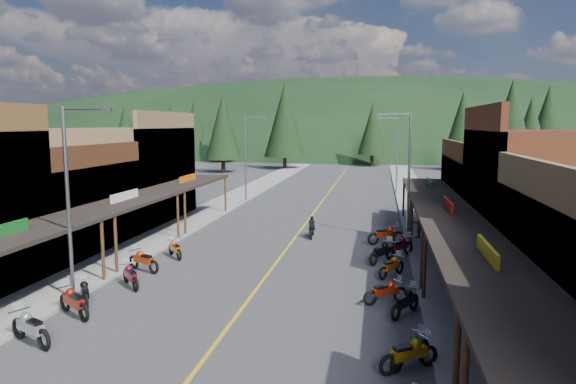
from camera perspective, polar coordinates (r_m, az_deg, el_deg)
The scene contains 41 objects.
ground at distance 26.19m, azimuth -1.91°, elevation -8.63°, with size 220.00×220.00×0.00m, color #38383A.
centerline at distance 45.50m, azimuth 3.34°, elevation -1.68°, with size 0.15×90.00×0.01m, color gold.
sidewalk_west at distance 47.29m, azimuth -7.19°, elevation -1.29°, with size 3.40×94.00×0.15m, color gray.
sidewalk_east at distance 45.31m, azimuth 14.33°, elevation -1.85°, with size 3.40×94.00×0.15m, color gray.
shop_west_2 at distance 32.80m, azimuth -25.48°, elevation -1.54°, with size 10.90×9.00×6.20m.
shop_west_3 at distance 40.81m, azimuth -17.77°, elevation 1.88°, with size 10.90×10.20×8.20m.
shop_east_2 at distance 27.90m, azimuth 27.79°, elevation -1.11°, with size 10.90×9.00×8.20m.
shop_east_3 at distance 37.20m, azimuth 23.21°, elevation -0.42°, with size 10.90×10.20×6.20m.
streetlight_0 at distance 22.43m, azimuth -22.98°, elevation -0.33°, with size 2.16×0.18×8.00m.
streetlight_1 at distance 48.26m, azimuth -4.58°, elevation 4.16°, with size 2.16×0.18×8.00m.
streetlight_2 at distance 32.77m, azimuth 13.04°, elevation 2.39°, with size 2.16×0.18×8.00m.
streetlight_3 at distance 54.70m, azimuth 11.90°, elevation 4.42°, with size 2.16×0.18×8.00m.
ridge_hill at distance 159.85m, azimuth 8.24°, elevation 4.87°, with size 310.00×140.00×60.00m, color black.
pine_0 at distance 97.72m, azimuth -17.61°, elevation 6.73°, with size 5.04×5.04×11.00m.
pine_1 at distance 99.02m, azimuth -7.14°, elevation 7.47°, with size 5.88×5.88×12.50m.
pine_2 at distance 84.00m, azimuth -0.37°, elevation 8.03°, with size 6.72×6.72×14.00m.
pine_3 at distance 90.61m, azimuth 9.38°, elevation 6.95°, with size 5.04×5.04×11.00m.
pine_4 at distance 85.55m, azimuth 18.82°, elevation 7.12°, with size 5.88×5.88×12.50m.
pine_5 at distance 100.79m, azimuth 26.90°, elevation 7.15°, with size 6.72×6.72×14.00m.
pine_7 at distance 107.28m, azimuth -10.31°, elevation 7.41°, with size 5.88×5.88×12.50m.
pine_8 at distance 70.13m, azimuth -12.85°, elevation 6.29°, with size 4.48×4.48×10.00m.
pine_9 at distance 72.08m, azimuth 25.33°, elevation 6.11°, with size 4.93×4.93×10.80m.
pine_10 at distance 78.14m, azimuth -7.27°, elevation 7.12°, with size 5.38×5.38×11.60m.
pine_11 at distance 64.31m, azimuth 23.53°, elevation 6.84°, with size 5.82×5.82×12.40m.
bike_west_3 at distance 19.58m, azimuth -26.71°, elevation -13.17°, with size 0.75×2.26×1.29m, color gray, non-canonical shape.
bike_west_4 at distance 21.57m, azimuth -22.71°, elevation -11.04°, with size 0.75×2.24×1.28m, color maroon, non-canonical shape.
bike_west_5 at distance 22.80m, azimuth -21.65°, elevation -10.22°, with size 0.64×1.93×1.10m, color black, non-canonical shape.
bike_west_6 at distance 24.39m, azimuth -17.10°, elevation -8.77°, with size 0.69×2.06×1.18m, color maroon, non-canonical shape.
bike_west_7 at distance 26.74m, azimuth -15.78°, elevation -7.21°, with size 0.72×2.16×1.23m, color #A9330C, non-canonical shape.
bike_west_8 at distance 28.99m, azimuth -12.45°, elevation -6.08°, with size 0.65×1.94×1.11m, color #C5600E, non-canonical shape.
bike_east_3 at distance 16.33m, azimuth 13.30°, elevation -16.97°, with size 0.68×2.03×1.16m, color #B1720C, non-canonical shape.
bike_east_4 at distance 16.68m, azimuth 13.44°, elevation -16.55°, with size 0.64×1.92×1.10m, color #0D411E, non-canonical shape.
bike_east_5 at distance 20.57m, azimuth 12.91°, elevation -11.71°, with size 0.68×2.04×1.17m, color black, non-canonical shape.
bike_east_6 at distance 21.68m, azimuth 10.78°, elevation -10.72°, with size 0.65×1.94×1.11m, color #B82A0D, non-canonical shape.
bike_east_7 at distance 25.37m, azimuth 11.44°, elevation -7.98°, with size 0.67×2.00×1.14m, color #BE530D, non-canonical shape.
bike_east_8 at distance 27.73m, azimuth 10.40°, elevation -6.46°, with size 0.75×2.25×1.29m, color black, non-canonical shape.
bike_east_9 at distance 29.11m, azimuth 12.30°, elevation -5.81°, with size 0.77×2.31×1.32m, color maroon, non-canonical shape.
bike_east_10 at distance 31.94m, azimuth 10.80°, elevation -4.57°, with size 0.78×2.33×1.33m, color #AF2A0C, non-canonical shape.
rider_on_bike at distance 33.26m, azimuth 2.69°, elevation -4.10°, with size 0.70×1.94×1.46m.
pedestrian_east_a at distance 25.59m, azimuth 17.21°, elevation -7.07°, with size 0.61×0.40×1.68m, color #211D2C.
pedestrian_east_b at distance 33.58m, azimuth 14.32°, elevation -3.35°, with size 0.91×0.52×1.87m, color brown.
Camera 1 is at (5.26, -24.60, 7.31)m, focal length 32.00 mm.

